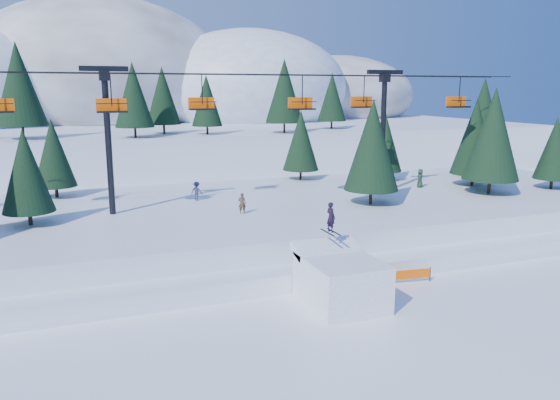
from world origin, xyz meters
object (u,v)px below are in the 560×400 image
object	(u,v)px
banner_near	(409,275)
banner_far	(413,266)
chairlift	(257,115)
jump_kicker	(340,279)

from	to	relation	value
banner_near	banner_far	world-z (taller)	same
chairlift	banner_far	world-z (taller)	chairlift
banner_near	banner_far	xyz separation A→B (m)	(1.17, 1.28, 0.00)
jump_kicker	banner_far	bearing A→B (deg)	22.27
chairlift	banner_far	size ratio (longest dim) A/B	16.10
banner_near	chairlift	bearing A→B (deg)	108.62
chairlift	banner_near	size ratio (longest dim) A/B	16.23
jump_kicker	banner_near	size ratio (longest dim) A/B	1.85
chairlift	banner_far	bearing A→B (deg)	-65.13
jump_kicker	banner_far	xyz separation A→B (m)	(6.36, 2.60, -0.81)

